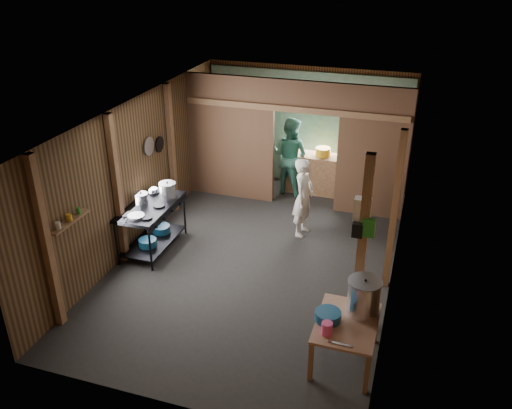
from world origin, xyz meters
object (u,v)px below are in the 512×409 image
(gas_range, at_px, (152,227))
(prep_table, at_px, (345,341))
(stock_pot, at_px, (364,298))
(yellow_tub, at_px, (323,152))
(stove_pot_large, at_px, (168,191))
(cook, at_px, (304,197))
(pink_bucket, at_px, (327,328))

(gas_range, bearing_deg, prep_table, -25.89)
(prep_table, xyz_separation_m, stock_pot, (0.16, 0.25, 0.55))
(stock_pot, height_order, yellow_tub, stock_pot)
(yellow_tub, bearing_deg, prep_table, -75.09)
(stove_pot_large, bearing_deg, stock_pot, -27.31)
(prep_table, bearing_deg, cook, 112.59)
(prep_table, xyz_separation_m, yellow_tub, (-1.35, 5.07, 0.63))
(prep_table, height_order, pink_bucket, pink_bucket)
(prep_table, relative_size, cook, 0.70)
(stock_pot, relative_size, cook, 0.34)
(yellow_tub, bearing_deg, gas_range, -125.77)
(gas_range, xyz_separation_m, pink_bucket, (3.51, -2.11, 0.27))
(stove_pot_large, height_order, cook, cook)
(gas_range, height_order, stove_pot_large, stove_pot_large)
(stove_pot_large, height_order, pink_bucket, stove_pot_large)
(pink_bucket, distance_m, yellow_tub, 5.51)
(stock_pot, bearing_deg, pink_bucket, -122.81)
(yellow_tub, bearing_deg, pink_bucket, -77.94)
(pink_bucket, bearing_deg, yellow_tub, 102.06)
(pink_bucket, bearing_deg, prep_table, 56.59)
(gas_range, relative_size, yellow_tub, 4.58)
(gas_range, distance_m, cook, 2.77)
(prep_table, bearing_deg, yellow_tub, 104.91)
(gas_range, distance_m, prep_table, 4.13)
(gas_range, distance_m, yellow_tub, 4.07)
(stock_pot, bearing_deg, yellow_tub, 107.38)
(gas_range, height_order, yellow_tub, yellow_tub)
(prep_table, distance_m, stove_pot_large, 4.20)
(pink_bucket, height_order, yellow_tub, yellow_tub)
(prep_table, bearing_deg, gas_range, 154.11)
(cook, bearing_deg, gas_range, 126.10)
(stove_pot_large, bearing_deg, cook, 24.01)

